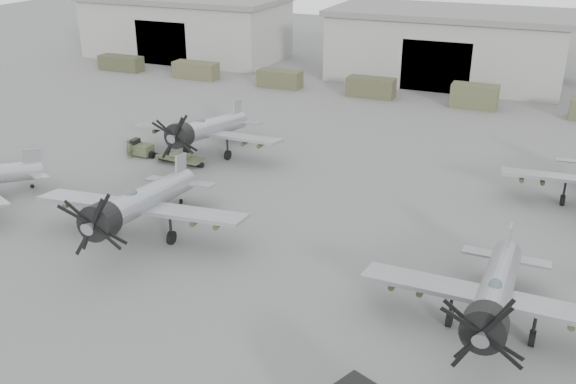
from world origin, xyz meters
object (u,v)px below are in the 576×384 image
at_px(aircraft_far_0, 205,130).
at_px(tug_trailer, 156,153).
at_px(ground_crew, 129,149).
at_px(aircraft_mid_1, 138,204).
at_px(aircraft_mid_2, 495,295).

relative_size(aircraft_far_0, tug_trailer, 1.83).
bearing_deg(tug_trailer, ground_crew, -155.96).
height_order(aircraft_mid_1, ground_crew, aircraft_mid_1).
xyz_separation_m(aircraft_mid_1, ground_crew, (-9.83, 12.34, -1.73)).
distance_m(aircraft_mid_1, tug_trailer, 15.34).
relative_size(aircraft_mid_1, aircraft_mid_2, 1.07).
height_order(aircraft_mid_1, tug_trailer, aircraft_mid_1).
bearing_deg(aircraft_mid_1, aircraft_far_0, 97.99).
relative_size(aircraft_mid_1, aircraft_far_0, 1.05).
bearing_deg(aircraft_far_0, ground_crew, -153.75).
distance_m(aircraft_far_0, ground_crew, 6.79).
xyz_separation_m(aircraft_mid_1, aircraft_mid_2, (22.08, -1.82, -0.14)).
bearing_deg(aircraft_mid_2, tug_trailer, 153.90).
bearing_deg(tug_trailer, aircraft_mid_1, -55.75).
relative_size(aircraft_mid_2, tug_trailer, 1.80).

